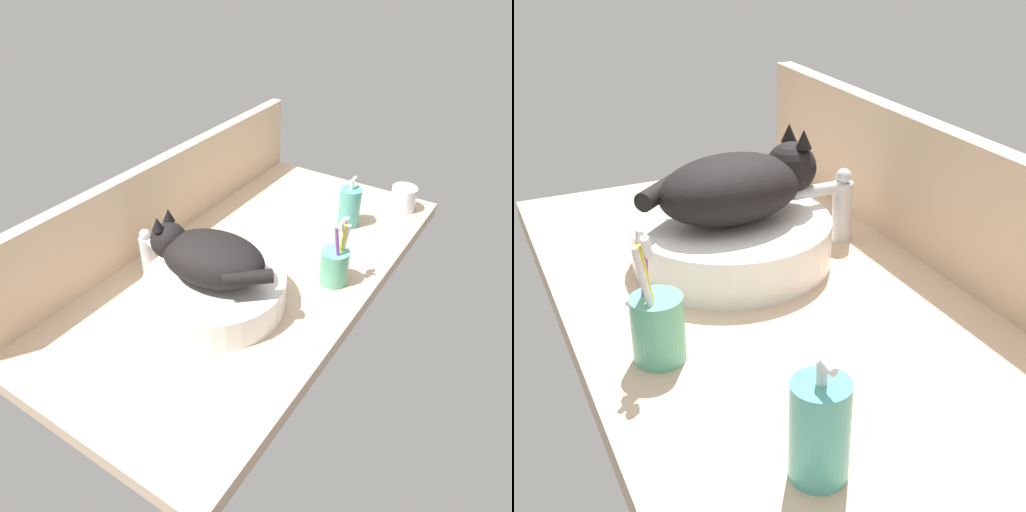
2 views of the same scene
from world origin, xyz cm
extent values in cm
cube|color=tan|center=(0.00, 0.00, -2.00)|extent=(123.14, 63.17, 4.00)
cube|color=#CCAD8C|center=(0.00, 29.78, 11.71)|extent=(123.14, 3.60, 23.42)
cylinder|color=white|center=(-17.45, -1.39, 3.87)|extent=(33.79, 33.79, 7.74)
ellipsoid|color=black|center=(-17.45, -1.39, 13.24)|extent=(20.03, 26.95, 11.00)
sphere|color=black|center=(-18.95, 10.39, 14.74)|extent=(8.80, 8.80, 8.80)
cone|color=black|center=(-21.26, 11.10, 20.14)|extent=(2.80, 2.80, 3.20)
cone|color=black|center=(-16.90, 11.66, 20.14)|extent=(2.80, 2.80, 3.20)
cylinder|color=black|center=(-19.89, -12.42, 13.74)|extent=(9.70, 10.34, 3.20)
cylinder|color=silver|center=(-17.39, 20.00, 5.50)|extent=(3.60, 3.60, 11.00)
cylinder|color=silver|center=(-17.40, 15.00, 10.40)|extent=(2.23, 10.01, 2.20)
sphere|color=silver|center=(-17.39, 20.00, 12.20)|extent=(2.80, 2.80, 2.80)
cylinder|color=teal|center=(33.93, -12.50, 5.93)|extent=(6.49, 6.49, 11.86)
cylinder|color=silver|center=(33.93, -12.50, 13.26)|extent=(1.20, 1.20, 2.80)
cylinder|color=silver|center=(35.13, -12.50, 14.66)|extent=(2.20, 1.00, 1.00)
cylinder|color=#5BB28E|center=(5.70, -21.34, 4.69)|extent=(7.12, 7.12, 9.39)
cylinder|color=purple|center=(4.61, -22.51, 8.90)|extent=(2.77, 2.64, 17.00)
cube|color=white|center=(4.61, -22.51, 17.40)|extent=(1.47, 1.04, 2.59)
cylinder|color=yellow|center=(6.68, -22.19, 8.90)|extent=(2.53, 2.77, 17.00)
cube|color=white|center=(6.68, -22.19, 17.40)|extent=(1.43, 1.06, 2.58)
cylinder|color=white|center=(7.33, -22.43, 8.90)|extent=(2.64, 3.48, 16.94)
cube|color=white|center=(7.33, -22.43, 17.40)|extent=(1.45, 1.16, 2.60)
camera|label=1|loc=(-89.70, -60.37, 78.33)|focal=35.00mm
camera|label=2|loc=(84.59, -41.80, 54.71)|focal=50.00mm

